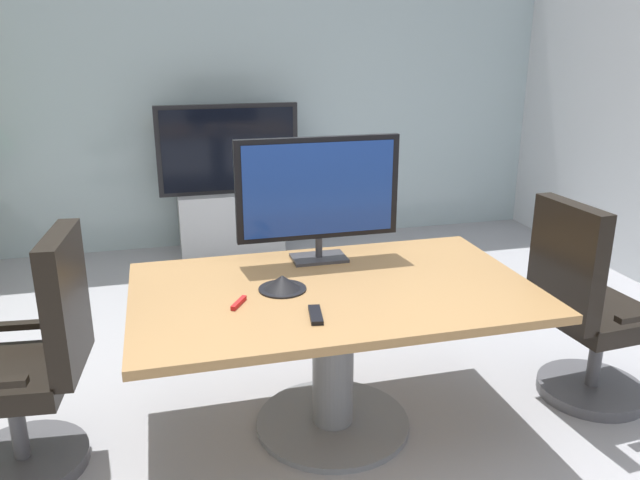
# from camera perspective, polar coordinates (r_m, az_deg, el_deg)

# --- Properties ---
(ground_plane) EXTENTS (7.59, 7.59, 0.00)m
(ground_plane) POSITION_cam_1_polar(r_m,az_deg,el_deg) (3.12, 0.47, -18.35)
(ground_plane) COLOR #99999E
(wall_back_glass_partition) EXTENTS (5.96, 0.10, 2.64)m
(wall_back_glass_partition) POSITION_cam_1_polar(r_m,az_deg,el_deg) (5.78, -8.20, 12.58)
(wall_back_glass_partition) COLOR #9EB2B7
(wall_back_glass_partition) RESTS_ON ground
(conference_table) EXTENTS (1.84, 1.12, 0.74)m
(conference_table) POSITION_cam_1_polar(r_m,az_deg,el_deg) (3.00, 1.21, -7.77)
(conference_table) COLOR olive
(conference_table) RESTS_ON ground
(office_chair_left) EXTENTS (0.62, 0.59, 1.09)m
(office_chair_left) POSITION_cam_1_polar(r_m,az_deg,el_deg) (3.03, -24.57, -11.15)
(office_chair_left) COLOR #4C4C51
(office_chair_left) RESTS_ON ground
(office_chair_right) EXTENTS (0.61, 0.59, 1.09)m
(office_chair_right) POSITION_cam_1_polar(r_m,az_deg,el_deg) (3.54, 23.01, -6.67)
(office_chair_right) COLOR #4C4C51
(office_chair_right) RESTS_ON ground
(tv_monitor) EXTENTS (0.84, 0.18, 0.64)m
(tv_monitor) POSITION_cam_1_polar(r_m,az_deg,el_deg) (3.17, -0.14, 4.39)
(tv_monitor) COLOR #333338
(tv_monitor) RESTS_ON conference_table
(wall_display_unit) EXTENTS (1.20, 0.36, 1.31)m
(wall_display_unit) POSITION_cam_1_polar(r_m,az_deg,el_deg) (5.57, -8.12, 3.22)
(wall_display_unit) COLOR #B7BABC
(wall_display_unit) RESTS_ON ground
(conference_phone) EXTENTS (0.22, 0.22, 0.07)m
(conference_phone) POSITION_cam_1_polar(r_m,az_deg,el_deg) (2.88, -3.44, -3.95)
(conference_phone) COLOR black
(conference_phone) RESTS_ON conference_table
(remote_control) EXTENTS (0.08, 0.18, 0.02)m
(remote_control) POSITION_cam_1_polar(r_m,az_deg,el_deg) (2.62, -0.40, -6.80)
(remote_control) COLOR black
(remote_control) RESTS_ON conference_table
(whiteboard_marker) EXTENTS (0.08, 0.12, 0.02)m
(whiteboard_marker) POSITION_cam_1_polar(r_m,az_deg,el_deg) (2.75, -7.39, -5.68)
(whiteboard_marker) COLOR red
(whiteboard_marker) RESTS_ON conference_table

